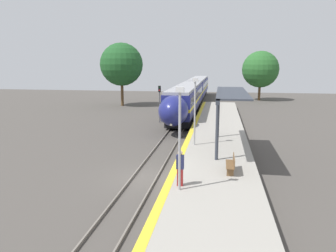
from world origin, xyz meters
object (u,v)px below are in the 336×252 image
Objects in this scene: person_waiting at (180,167)px; railway_signal at (160,100)px; lamppost_mid at (195,107)px; platform_bench at (232,164)px; train at (193,92)px; lamppost_near at (180,132)px.

person_waiting is 22.09m from railway_signal.
railway_signal is 0.88× the size of lamppost_mid.
lamppost_mid reaches higher than railway_signal.
platform_bench is at bearing 43.84° from person_waiting.
railway_signal is at bearing 110.70° from lamppost_mid.
lamppost_mid reaches higher than train.
lamppost_mid is at bearing 113.34° from platform_bench.
person_waiting is 0.37× the size of lamppost_near.
train reaches higher than platform_bench.
person_waiting is at bearing -90.24° from lamppost_mid.
train is at bearing 98.50° from platform_bench.
lamppost_near is (0.03, -0.52, 1.85)m from person_waiting.
train is 36.38m from lamppost_near.
lamppost_mid is (2.51, -27.61, 1.40)m from train.
train is at bearing 95.20° from lamppost_mid.
lamppost_mid is at bearing -84.80° from train.
lamppost_near is at bearing -86.32° from person_waiting.
platform_bench is 0.99× the size of person_waiting.
platform_bench is 20.56m from railway_signal.
lamppost_mid is (-2.47, 5.73, 2.29)m from platform_bench.
platform_bench is 0.36× the size of lamppost_near.
lamppost_mid is (0.03, 8.13, 1.85)m from person_waiting.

